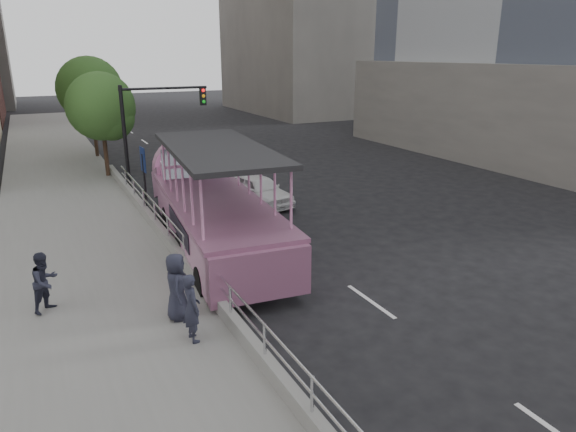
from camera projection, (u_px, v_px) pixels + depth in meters
name	position (u px, v px, depth m)	size (l,w,h in m)	color
ground	(305.00, 281.00, 15.57)	(160.00, 160.00, 0.00)	black
sidewalk	(72.00, 214.00, 21.58)	(5.50, 80.00, 0.30)	gray
kerb_wall	(185.00, 261.00, 15.79)	(0.24, 30.00, 0.36)	gray
guardrail	(184.00, 241.00, 15.59)	(0.07, 22.00, 0.71)	silver
duck_boat	(209.00, 206.00, 18.27)	(3.80, 11.61, 3.79)	black
car	(259.00, 190.00, 23.26)	(1.58, 3.92, 1.34)	white
pedestrian_near	(192.00, 308.00, 11.58)	(0.60, 0.39, 1.64)	#282A3B
pedestrian_mid	(45.00, 282.00, 12.95)	(0.77, 0.60, 1.58)	#282A3B
pedestrian_far	(177.00, 287.00, 12.53)	(0.84, 0.55, 1.71)	#282A3B
parking_sign	(144.00, 176.00, 20.54)	(0.09, 0.69, 3.06)	black
traffic_signal	(149.00, 121.00, 24.41)	(4.20, 0.32, 5.20)	black
street_tree_near	(103.00, 109.00, 26.55)	(3.52, 3.52, 5.72)	#372219
street_tree_far	(92.00, 92.00, 31.60)	(3.97, 3.97, 6.45)	#372219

